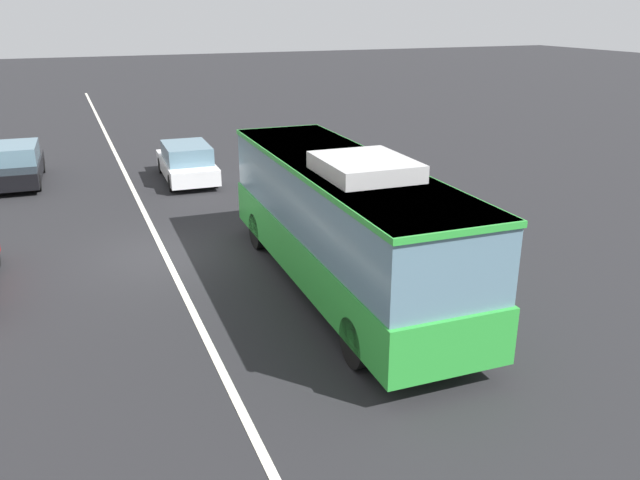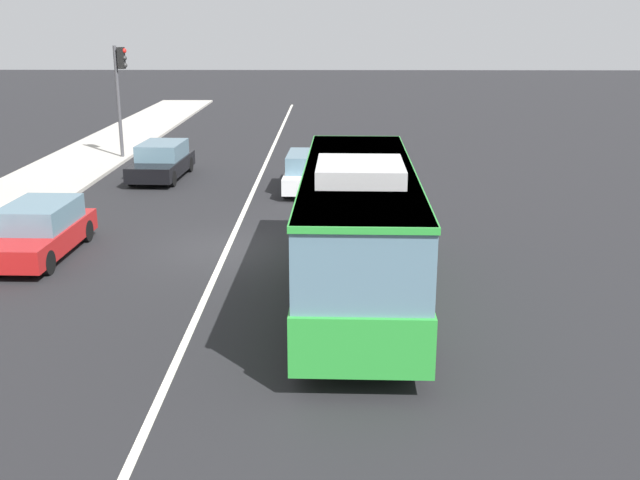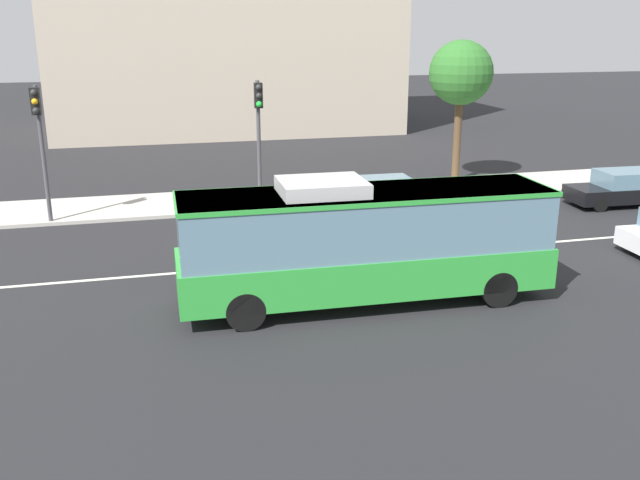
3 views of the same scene
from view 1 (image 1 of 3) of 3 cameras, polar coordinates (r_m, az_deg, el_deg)
The scene contains 5 objects.
ground_plane at distance 18.12m, azimuth -13.64°, elevation -1.30°, with size 160.00×160.00×0.00m, color black.
lane_centre_line at distance 18.11m, azimuth -13.64°, elevation -1.28°, with size 76.00×0.16×0.01m, color silver.
transit_bus at distance 14.90m, azimuth 1.99°, elevation 2.02°, with size 10.05×2.72×3.46m.
sedan_black at distance 27.41m, azimuth -25.47°, elevation 6.10°, with size 4.57×1.99×1.46m.
sedan_white at distance 25.67m, azimuth -11.79°, elevation 6.80°, with size 4.56×1.95×1.46m.
Camera 1 is at (-16.80, 2.22, 6.41)m, focal length 35.93 mm.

